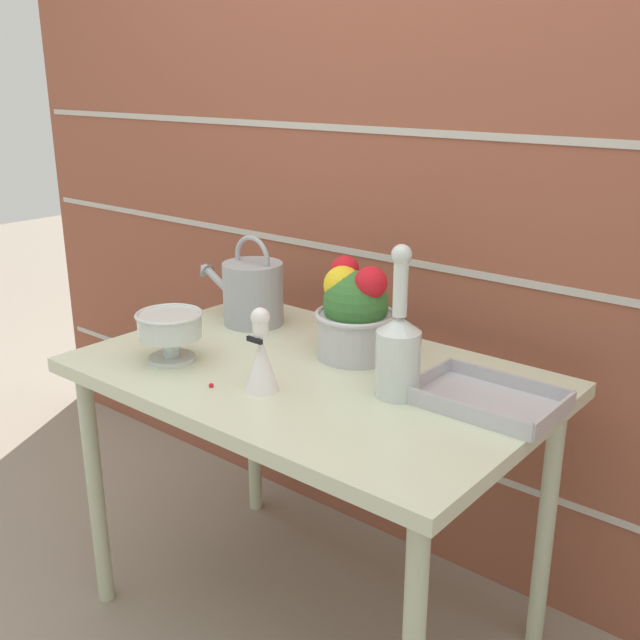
{
  "coord_description": "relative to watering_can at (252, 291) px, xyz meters",
  "views": [
    {
      "loc": [
        1.1,
        -1.3,
        1.43
      ],
      "look_at": [
        0.0,
        0.04,
        0.86
      ],
      "focal_mm": 42.0,
      "sensor_mm": 36.0,
      "label": 1
    }
  ],
  "objects": [
    {
      "name": "ground_plane",
      "position": [
        0.36,
        -0.17,
        -0.83
      ],
      "size": [
        12.0,
        12.0,
        0.0
      ],
      "primitive_type": "plane",
      "color": "gray"
    },
    {
      "name": "brick_wall",
      "position": [
        0.36,
        0.33,
        0.27
      ],
      "size": [
        3.6,
        0.08,
        2.2
      ],
      "color": "brown",
      "rests_on": "ground_plane"
    },
    {
      "name": "figurine_vase",
      "position": [
        0.36,
        -0.34,
        -0.01
      ],
      "size": [
        0.08,
        0.08,
        0.2
      ],
      "color": "white",
      "rests_on": "patio_table"
    },
    {
      "name": "fallen_petal",
      "position": [
        0.25,
        -0.4,
        -0.09
      ],
      "size": [
        0.01,
        0.01,
        0.01
      ],
      "color": "red",
      "rests_on": "patio_table"
    },
    {
      "name": "patio_table",
      "position": [
        0.36,
        -0.17,
        -0.17
      ],
      "size": [
        1.14,
        0.73,
        0.74
      ],
      "color": "beige",
      "rests_on": "ground_plane"
    },
    {
      "name": "watering_can",
      "position": [
        0.0,
        0.0,
        0.0
      ],
      "size": [
        0.32,
        0.17,
        0.26
      ],
      "color": "#9EA3A8",
      "rests_on": "patio_table"
    },
    {
      "name": "glass_decanter",
      "position": [
        0.61,
        -0.16,
        0.02
      ],
      "size": [
        0.1,
        0.1,
        0.35
      ],
      "color": "silver",
      "rests_on": "patio_table"
    },
    {
      "name": "wire_tray",
      "position": [
        0.79,
        -0.08,
        -0.08
      ],
      "size": [
        0.32,
        0.22,
        0.04
      ],
      "color": "#B7B7BC",
      "rests_on": "patio_table"
    },
    {
      "name": "flower_planter",
      "position": [
        0.39,
        -0.03,
        0.02
      ],
      "size": [
        0.21,
        0.21,
        0.25
      ],
      "color": "#BCBCC1",
      "rests_on": "patio_table"
    },
    {
      "name": "crystal_pedestal_bowl",
      "position": [
        0.05,
        -0.35,
        -0.01
      ],
      "size": [
        0.17,
        0.17,
        0.13
      ],
      "color": "silver",
      "rests_on": "patio_table"
    }
  ]
}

